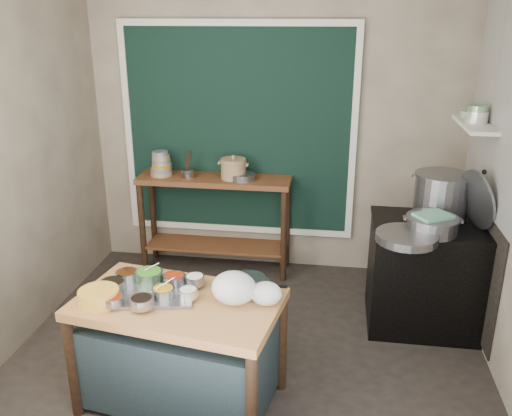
# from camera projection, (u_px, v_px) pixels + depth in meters

# --- Properties ---
(floor) EXTENTS (3.50, 3.00, 0.02)m
(floor) POSITION_uv_depth(u_px,v_px,m) (250.00, 347.00, 4.17)
(floor) COLOR #2D2722
(floor) RESTS_ON ground
(back_wall) EXTENTS (3.50, 0.02, 2.80)m
(back_wall) POSITION_uv_depth(u_px,v_px,m) (275.00, 127.00, 5.09)
(back_wall) COLOR gray
(back_wall) RESTS_ON floor
(left_wall) EXTENTS (0.02, 3.00, 2.80)m
(left_wall) POSITION_uv_depth(u_px,v_px,m) (11.00, 161.00, 3.93)
(left_wall) COLOR gray
(left_wall) RESTS_ON floor
(curtain_panel) EXTENTS (2.10, 0.02, 1.90)m
(curtain_panel) POSITION_uv_depth(u_px,v_px,m) (238.00, 132.00, 5.11)
(curtain_panel) COLOR black
(curtain_panel) RESTS_ON back_wall
(curtain_frame) EXTENTS (2.22, 0.03, 2.02)m
(curtain_frame) POSITION_uv_depth(u_px,v_px,m) (238.00, 132.00, 5.10)
(curtain_frame) COLOR beige
(curtain_frame) RESTS_ON back_wall
(tile_panel) EXTENTS (0.02, 1.70, 1.70)m
(tile_panel) POSITION_uv_depth(u_px,v_px,m) (506.00, 98.00, 3.80)
(tile_panel) COLOR #B2B2AA
(tile_panel) RESTS_ON right_wall
(soot_patch) EXTENTS (0.01, 1.30, 1.30)m
(soot_patch) POSITION_uv_depth(u_px,v_px,m) (480.00, 243.00, 4.28)
(soot_patch) COLOR black
(soot_patch) RESTS_ON right_wall
(wall_shelf) EXTENTS (0.22, 0.70, 0.03)m
(wall_shelf) POSITION_uv_depth(u_px,v_px,m) (475.00, 125.00, 4.17)
(wall_shelf) COLOR beige
(wall_shelf) RESTS_ON right_wall
(prep_table) EXTENTS (1.35, 0.91, 0.75)m
(prep_table) POSITION_uv_depth(u_px,v_px,m) (180.00, 351.00, 3.46)
(prep_table) COLOR #9B6538
(prep_table) RESTS_ON floor
(back_counter) EXTENTS (1.45, 0.40, 0.95)m
(back_counter) POSITION_uv_depth(u_px,v_px,m) (215.00, 224.00, 5.27)
(back_counter) COLOR brown
(back_counter) RESTS_ON floor
(stove_block) EXTENTS (0.90, 0.68, 0.85)m
(stove_block) POSITION_uv_depth(u_px,v_px,m) (427.00, 276.00, 4.34)
(stove_block) COLOR black
(stove_block) RESTS_ON floor
(stove_top) EXTENTS (0.92, 0.69, 0.03)m
(stove_top) POSITION_uv_depth(u_px,v_px,m) (433.00, 225.00, 4.19)
(stove_top) COLOR black
(stove_top) RESTS_ON stove_block
(condiment_tray) EXTENTS (0.60, 0.48, 0.02)m
(condiment_tray) POSITION_uv_depth(u_px,v_px,m) (151.00, 293.00, 3.39)
(condiment_tray) COLOR gray
(condiment_tray) RESTS_ON prep_table
(condiment_bowls) EXTENTS (0.63, 0.48, 0.07)m
(condiment_bowls) POSITION_uv_depth(u_px,v_px,m) (148.00, 285.00, 3.40)
(condiment_bowls) COLOR gray
(condiment_bowls) RESTS_ON condiment_tray
(yellow_basin) EXTENTS (0.31, 0.31, 0.09)m
(yellow_basin) POSITION_uv_depth(u_px,v_px,m) (99.00, 297.00, 3.27)
(yellow_basin) COLOR #C4712C
(yellow_basin) RESTS_ON prep_table
(saucepan) EXTENTS (0.23, 0.23, 0.12)m
(saucepan) POSITION_uv_depth(u_px,v_px,m) (248.00, 286.00, 3.37)
(saucepan) COLOR gray
(saucepan) RESTS_ON prep_table
(plastic_bag_a) EXTENTS (0.32, 0.29, 0.21)m
(plastic_bag_a) POSITION_uv_depth(u_px,v_px,m) (234.00, 288.00, 3.27)
(plastic_bag_a) COLOR white
(plastic_bag_a) RESTS_ON prep_table
(plastic_bag_b) EXTENTS (0.24, 0.22, 0.15)m
(plastic_bag_b) POSITION_uv_depth(u_px,v_px,m) (266.00, 294.00, 3.26)
(plastic_bag_b) COLOR white
(plastic_bag_b) RESTS_ON prep_table
(bowl_stack) EXTENTS (0.21, 0.21, 0.24)m
(bowl_stack) POSITION_uv_depth(u_px,v_px,m) (161.00, 165.00, 5.13)
(bowl_stack) COLOR tan
(bowl_stack) RESTS_ON back_counter
(utensil_cup) EXTENTS (0.15, 0.15, 0.08)m
(utensil_cup) POSITION_uv_depth(u_px,v_px,m) (189.00, 173.00, 5.09)
(utensil_cup) COLOR gray
(utensil_cup) RESTS_ON back_counter
(ceramic_crock) EXTENTS (0.28, 0.28, 0.17)m
(ceramic_crock) POSITION_uv_depth(u_px,v_px,m) (233.00, 170.00, 5.04)
(ceramic_crock) COLOR #8D6D4D
(ceramic_crock) RESTS_ON back_counter
(wide_bowl) EXTENTS (0.29, 0.29, 0.06)m
(wide_bowl) POSITION_uv_depth(u_px,v_px,m) (243.00, 177.00, 5.02)
(wide_bowl) COLOR gray
(wide_bowl) RESTS_ON back_counter
(stock_pot) EXTENTS (0.56, 0.56, 0.35)m
(stock_pot) POSITION_uv_depth(u_px,v_px,m) (441.00, 195.00, 4.29)
(stock_pot) COLOR gray
(stock_pot) RESTS_ON stove_top
(pot_lid) EXTENTS (0.25, 0.47, 0.45)m
(pot_lid) POSITION_uv_depth(u_px,v_px,m) (477.00, 200.00, 4.03)
(pot_lid) COLOR gray
(pot_lid) RESTS_ON stove_top
(steamer) EXTENTS (0.40, 0.40, 0.13)m
(steamer) POSITION_uv_depth(u_px,v_px,m) (432.00, 225.00, 3.98)
(steamer) COLOR gray
(steamer) RESTS_ON stove_top
(green_cloth) EXTENTS (0.31, 0.29, 0.02)m
(green_cloth) POSITION_uv_depth(u_px,v_px,m) (433.00, 216.00, 3.96)
(green_cloth) COLOR #5BA67E
(green_cloth) RESTS_ON steamer
(shallow_pan) EXTENTS (0.53, 0.53, 0.06)m
(shallow_pan) POSITION_uv_depth(u_px,v_px,m) (407.00, 237.00, 3.85)
(shallow_pan) COLOR gray
(shallow_pan) RESTS_ON stove_top
(shelf_bowl_stack) EXTENTS (0.17, 0.17, 0.13)m
(shelf_bowl_stack) POSITION_uv_depth(u_px,v_px,m) (477.00, 115.00, 4.15)
(shelf_bowl_stack) COLOR silver
(shelf_bowl_stack) RESTS_ON wall_shelf
(shelf_bowl_green) EXTENTS (0.16, 0.16, 0.05)m
(shelf_bowl_green) POSITION_uv_depth(u_px,v_px,m) (470.00, 114.00, 4.38)
(shelf_bowl_green) COLOR gray
(shelf_bowl_green) RESTS_ON wall_shelf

